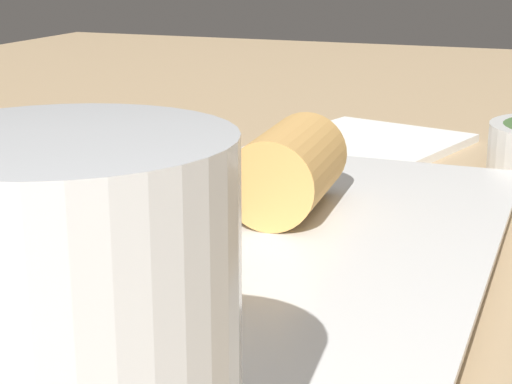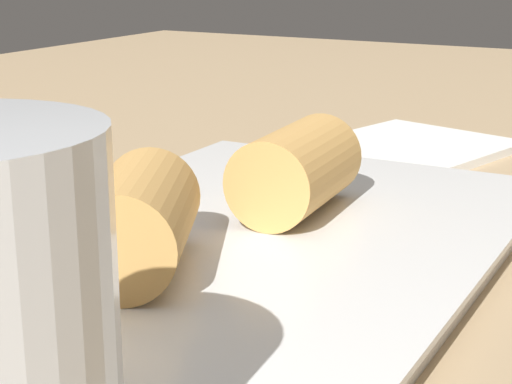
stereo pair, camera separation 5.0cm
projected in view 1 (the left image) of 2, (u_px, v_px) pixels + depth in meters
The scene contains 6 objects.
table_surface at pixel (291, 254), 44.27cm from camera, with size 180.00×140.00×2.00cm.
serving_plate at pixel (256, 242), 40.71cm from camera, with size 31.03×22.06×1.50cm.
roll_front_left at pixel (155, 222), 34.25cm from camera, with size 8.64×7.20×4.37cm.
roll_front_right at pixel (287, 166), 42.98cm from camera, with size 8.39×4.88×4.37cm.
napkin at pixel (365, 144), 63.00cm from camera, with size 16.69×15.23×0.60cm.
drinking_glass at pixel (78, 373), 18.69cm from camera, with size 7.21×7.21×10.66cm.
Camera 1 is at (39.55, 13.23, 16.31)cm, focal length 60.00 mm.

